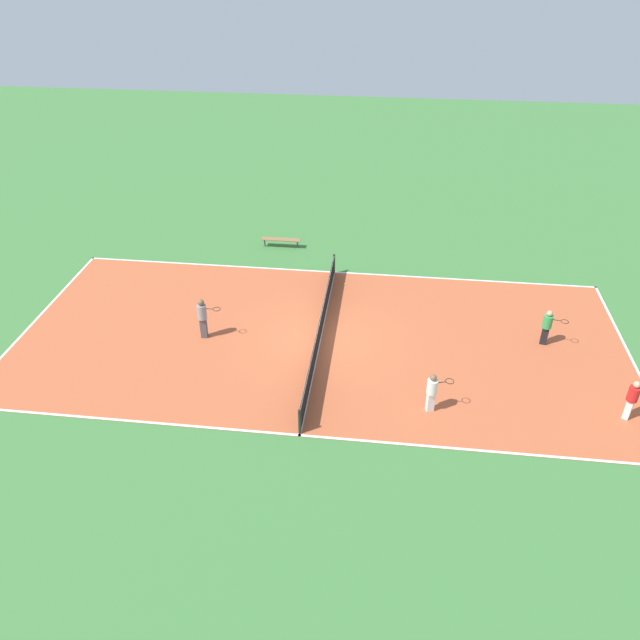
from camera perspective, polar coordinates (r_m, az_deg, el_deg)
name	(u,v)px	position (r m, az deg, el deg)	size (l,w,h in m)	color
ground_plane	(320,339)	(24.89, 0.00, -1.74)	(80.00, 80.00, 0.00)	#3D7538
court_surface	(320,339)	(24.88, 0.00, -1.72)	(11.23, 24.02, 0.02)	#B75633
tennis_net	(320,328)	(24.59, 0.00, -0.74)	(11.03, 0.10, 0.98)	black
bench	(281,240)	(31.88, -3.59, 7.31)	(0.36, 1.99, 0.45)	olive
player_coach_red	(632,398)	(23.05, 26.64, -6.37)	(0.50, 0.50, 1.53)	white
player_near_white	(432,390)	(21.26, 10.21, -6.36)	(0.61, 0.99, 1.51)	white
player_baseline_gray	(203,316)	(24.85, -10.69, 0.40)	(0.39, 0.95, 1.74)	#4C4C51
player_far_green	(547,325)	(25.67, 20.06, -0.45)	(0.52, 0.98, 1.51)	black
tennis_ball_midcourt	(345,284)	(28.53, 2.31, 3.29)	(0.07, 0.07, 0.07)	#CCE033
tennis_ball_left_sideline	(329,283)	(28.62, 0.83, 3.43)	(0.07, 0.07, 0.07)	#CCE033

